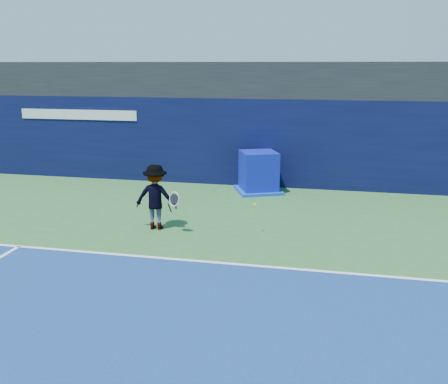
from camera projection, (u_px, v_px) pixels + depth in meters
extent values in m
plane|color=#2E6732|center=(191.00, 337.00, 7.78)|extent=(80.00, 80.00, 0.00)
cube|color=white|center=(229.00, 264.00, 10.62)|extent=(24.00, 0.10, 0.01)
cube|color=black|center=(276.00, 79.00, 17.77)|extent=(36.00, 3.00, 1.20)
cube|color=black|center=(272.00, 142.00, 17.35)|extent=(36.00, 1.00, 3.00)
cube|color=white|center=(78.00, 115.00, 18.06)|extent=(4.50, 0.04, 0.35)
cube|color=#0B15A0|center=(259.00, 172.00, 16.49)|extent=(1.47, 1.47, 1.34)
cube|color=#0D39C0|center=(258.00, 190.00, 16.65)|extent=(1.84, 1.84, 0.09)
imported|color=silver|center=(156.00, 197.00, 12.72)|extent=(1.11, 0.68, 1.68)
cylinder|color=black|center=(170.00, 208.00, 12.44)|extent=(0.08, 0.15, 0.26)
torus|color=silver|center=(174.00, 199.00, 12.30)|extent=(0.31, 0.17, 0.30)
cylinder|color=black|center=(174.00, 199.00, 12.30)|extent=(0.26, 0.13, 0.25)
sphere|color=#C8E419|center=(255.00, 204.00, 12.35)|extent=(0.07, 0.07, 0.07)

